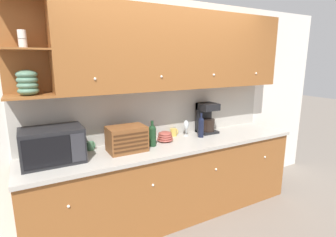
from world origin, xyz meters
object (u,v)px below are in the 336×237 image
Objects in this scene: mug at (91,146)px; second_wine_bottle at (152,135)px; coffee_maker at (207,118)px; bowl_stack_on_counter at (165,137)px; microwave at (53,145)px; wine_bottle at (201,126)px; mug_blue_second at (174,132)px; wine_glass at (186,125)px; bread_box at (127,139)px.

mug is 0.31× the size of second_wine_bottle.
coffee_maker is (1.53, -0.04, 0.16)m from mug.
mug is at bearing 178.63° from coffee_maker.
bowl_stack_on_counter is 0.69m from coffee_maker.
microwave is 1.72m from wine_bottle.
microwave is 1.03m from second_wine_bottle.
coffee_maker is at bearing 10.68° from second_wine_bottle.
second_wine_bottle is 0.90m from coffee_maker.
bowl_stack_on_counter reaches higher than mug.
bowl_stack_on_counter is at bearing -7.87° from mug.
mug_blue_second is 0.24× the size of coffee_maker.
mug_blue_second is at bearing 141.83° from wine_bottle.
coffee_maker reaches higher than wine_glass.
bread_box is 1.00× the size of coffee_maker.
wine_bottle is (1.72, -0.01, -0.03)m from microwave.
second_wine_bottle is (0.65, -0.20, 0.09)m from mug.
bread_box reaches higher than bowl_stack_on_counter.
wine_glass is at bearing -178.85° from coffee_maker.
microwave is at bearing -175.21° from wine_glass.
microwave is 2.84× the size of bowl_stack_on_counter.
wine_bottle is 0.25m from coffee_maker.
mug_blue_second is (0.21, 0.15, -0.01)m from bowl_stack_on_counter.
mug is 0.29× the size of wine_bottle.
wine_bottle reaches higher than bread_box.
microwave is 6.13× the size of mug.
coffee_maker is at bearing -8.10° from mug_blue_second.
wine_bottle is (0.48, -0.07, 0.08)m from bowl_stack_on_counter.
wine_bottle is at bearing -142.96° from coffee_maker.
mug_blue_second is at bearing 18.97° from bread_box.
wine_bottle is at bearing 1.63° from second_wine_bottle.
mug is at bearing 162.53° from second_wine_bottle.
wine_glass reaches higher than bowl_stack_on_counter.
bread_box is 1.38× the size of second_wine_bottle.
wine_glass is at bearing -2.06° from mug.
microwave is at bearing -155.54° from mug.
second_wine_bottle is 0.58m from wine_glass.
bowl_stack_on_counter is 2.06× the size of mug_blue_second.
wine_glass is (0.87, 0.18, 0.00)m from bread_box.
coffee_maker is at bearing 1.15° from wine_glass.
bread_box is 0.31m from second_wine_bottle.
bread_box is 0.88m from wine_glass.
microwave is 1.47m from mug_blue_second.
mug_blue_second is at bearing 29.20° from second_wine_bottle.
mug is 0.23× the size of coffee_maker.
wine_bottle reaches higher than mug.
wine_bottle is at bearing -46.70° from wine_glass.
second_wine_bottle is at bearing -169.32° from coffee_maker.
coffee_maker reaches higher than bowl_stack_on_counter.
bread_box is 0.53m from bowl_stack_on_counter.
microwave is 1.25m from bowl_stack_on_counter.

